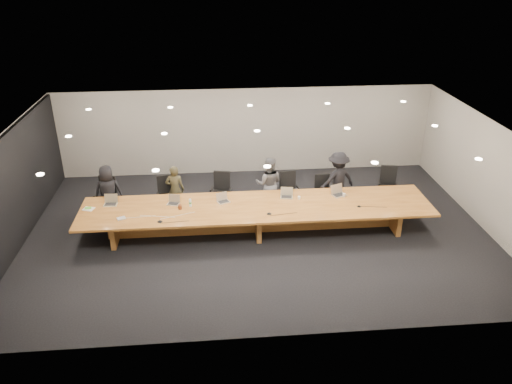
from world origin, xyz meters
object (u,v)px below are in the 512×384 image
(amber_mug, at_px, (180,207))
(mic_center, at_px, (269,213))
(chair_far_right, at_px, (388,185))
(av_box, at_px, (121,218))
(laptop_c, at_px, (223,198))
(chair_right, at_px, (323,192))
(mic_left, at_px, (160,221))
(paper_cup_far, at_px, (344,195))
(person_c, at_px, (269,184))
(paper_cup_near, at_px, (299,198))
(person_b, at_px, (175,190))
(laptop_d, at_px, (287,193))
(chair_far_left, at_px, (106,197))
(chair_mid_left, at_px, (221,192))
(chair_mid_right, at_px, (290,191))
(water_bottle, at_px, (190,203))
(person_a, at_px, (109,192))
(laptop_a, at_px, (110,200))
(laptop_b, at_px, (173,200))
(conference_table, at_px, (257,214))
(chair_left, at_px, (168,195))
(person_d, at_px, (338,180))
(laptop_e, at_px, (339,191))
(mic_right, at_px, (359,206))

(amber_mug, height_order, mic_center, amber_mug)
(chair_far_right, xyz_separation_m, amber_mug, (-5.88, -1.32, 0.25))
(chair_far_right, xyz_separation_m, av_box, (-7.29, -1.71, 0.21))
(laptop_c, distance_m, mic_center, 1.34)
(chair_right, xyz_separation_m, mic_left, (-4.41, -1.78, 0.27))
(paper_cup_far, bearing_deg, av_box, -172.90)
(person_c, relative_size, mic_left, 11.59)
(laptop_c, bearing_deg, paper_cup_near, -23.87)
(person_b, distance_m, laptop_d, 3.11)
(chair_far_left, xyz_separation_m, chair_mid_left, (3.14, 0.12, -0.01))
(chair_mid_right, bearing_deg, water_bottle, -166.97)
(chair_mid_right, relative_size, chair_far_right, 0.99)
(chair_right, bearing_deg, paper_cup_far, -71.22)
(chair_right, bearing_deg, water_bottle, -168.81)
(water_bottle, height_order, mic_center, water_bottle)
(chair_far_left, xyz_separation_m, amber_mug, (2.09, -1.22, 0.24))
(laptop_d, relative_size, paper_cup_far, 3.47)
(person_a, xyz_separation_m, person_c, (4.39, 0.12, 0.01))
(chair_mid_left, xyz_separation_m, person_c, (1.35, -0.07, 0.22))
(chair_far_right, bearing_deg, person_c, -165.91)
(laptop_a, relative_size, paper_cup_far, 3.56)
(laptop_b, distance_m, mic_center, 2.53)
(chair_far_right, xyz_separation_m, laptop_c, (-4.77, -1.03, 0.31))
(chair_far_left, distance_m, person_b, 1.89)
(chair_far_left, bearing_deg, chair_right, 11.71)
(conference_table, height_order, mic_center, mic_center)
(chair_left, xyz_separation_m, chair_mid_right, (3.41, -0.03, 0.00))
(conference_table, xyz_separation_m, paper_cup_near, (1.14, 0.28, 0.27))
(chair_mid_left, height_order, laptop_c, chair_mid_left)
(laptop_b, bearing_deg, laptop_c, 15.76)
(paper_cup_near, bearing_deg, person_b, 163.49)
(chair_mid_left, bearing_deg, chair_left, -163.49)
(laptop_b, bearing_deg, mic_left, -90.56)
(chair_left, xyz_separation_m, chair_mid_left, (1.47, 0.10, 0.01))
(person_d, bearing_deg, person_b, -16.95)
(laptop_e, xyz_separation_m, paper_cup_far, (0.11, -0.10, -0.09))
(conference_table, distance_m, person_d, 2.73)
(person_a, distance_m, person_b, 1.78)
(person_c, xyz_separation_m, laptop_d, (0.38, -0.85, 0.11))
(person_a, relative_size, water_bottle, 7.53)
(person_a, bearing_deg, laptop_a, 97.61)
(mic_center, bearing_deg, chair_left, 147.08)
(laptop_c, distance_m, mic_right, 3.50)
(laptop_d, bearing_deg, person_b, 174.03)
(person_c, distance_m, amber_mug, 2.72)
(chair_far_right, distance_m, person_c, 3.48)
(conference_table, bearing_deg, mic_left, -165.53)
(person_d, distance_m, mic_left, 5.18)
(chair_mid_right, height_order, av_box, chair_mid_right)
(mic_left, xyz_separation_m, mic_center, (2.68, 0.16, -0.00))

